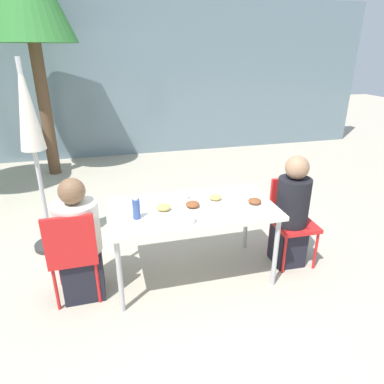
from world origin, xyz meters
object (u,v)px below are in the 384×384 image
(person_left, at_px, (79,244))
(bottle, at_px, (136,208))
(person_right, at_px, (291,214))
(chair_left, at_px, (73,250))
(chair_right, at_px, (292,214))
(salad_bowl, at_px, (184,219))
(closed_umbrella, at_px, (30,126))
(drinking_cup, at_px, (184,195))

(person_left, height_order, bottle, person_left)
(person_right, bearing_deg, chair_left, 3.65)
(chair_right, bearing_deg, salad_bowl, 16.42)
(closed_umbrella, relative_size, salad_bowl, 11.06)
(chair_right, relative_size, person_right, 0.75)
(chair_left, height_order, closed_umbrella, closed_umbrella)
(chair_left, relative_size, person_right, 0.75)
(chair_left, distance_m, salad_bowl, 0.97)
(chair_right, bearing_deg, chair_left, 5.72)
(bottle, height_order, salad_bowl, bottle)
(chair_right, height_order, drinking_cup, chair_right)
(chair_right, xyz_separation_m, bottle, (-1.57, -0.14, 0.32))
(closed_umbrella, bearing_deg, chair_right, -18.99)
(person_right, bearing_deg, closed_umbrella, -19.12)
(person_right, relative_size, salad_bowl, 6.37)
(chair_right, relative_size, closed_umbrella, 0.43)
(person_right, relative_size, closed_umbrella, 0.58)
(chair_right, distance_m, closed_umbrella, 2.75)
(chair_right, xyz_separation_m, drinking_cup, (-1.09, 0.14, 0.27))
(person_left, bearing_deg, chair_right, 0.78)
(closed_umbrella, distance_m, bottle, 1.44)
(chair_left, distance_m, bottle, 0.64)
(person_right, relative_size, drinking_cup, 13.22)
(chair_left, height_order, salad_bowl, chair_left)
(chair_left, relative_size, closed_umbrella, 0.43)
(bottle, xyz_separation_m, salad_bowl, (0.38, -0.17, -0.07))
(drinking_cup, bearing_deg, closed_umbrella, 152.81)
(salad_bowl, bearing_deg, chair_right, 14.53)
(person_right, height_order, bottle, person_right)
(chair_left, distance_m, drinking_cup, 1.10)
(chair_right, height_order, person_right, person_right)
(person_right, bearing_deg, chair_right, -121.96)
(person_left, height_order, closed_umbrella, closed_umbrella)
(person_left, relative_size, bottle, 5.75)
(chair_left, height_order, drinking_cup, chair_left)
(salad_bowl, bearing_deg, person_right, 11.45)
(chair_left, xyz_separation_m, salad_bowl, (0.93, -0.17, 0.25))
(person_right, height_order, closed_umbrella, closed_umbrella)
(bottle, distance_m, drinking_cup, 0.56)
(chair_left, bearing_deg, bottle, -0.87)
(chair_right, distance_m, salad_bowl, 1.26)
(chair_right, bearing_deg, drinking_cup, -5.47)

